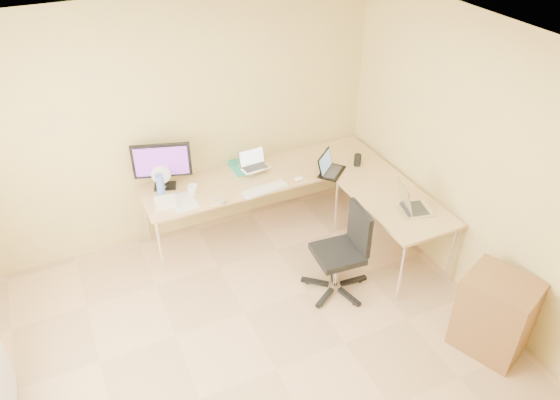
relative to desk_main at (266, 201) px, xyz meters
name	(u,v)px	position (x,y,z in m)	size (l,w,h in m)	color
floor	(276,370)	(-0.72, -1.85, -0.36)	(4.50, 4.50, 0.00)	tan
ceiling	(275,76)	(-0.72, -1.85, 2.24)	(4.50, 4.50, 0.00)	white
wall_back	(184,123)	(-0.72, 0.40, 0.93)	(4.50, 4.50, 0.00)	tan
wall_right	(501,184)	(1.38, -1.85, 0.93)	(4.50, 4.50, 0.00)	tan
desk_main	(266,201)	(0.00, 0.00, 0.00)	(2.65, 0.70, 0.73)	tan
desk_return	(390,228)	(0.98, -1.00, 0.00)	(0.70, 1.30, 0.73)	tan
monitor	(162,166)	(-1.04, 0.20, 0.62)	(0.59, 0.19, 0.50)	black
book_stack	(242,167)	(-0.18, 0.20, 0.39)	(0.22, 0.30, 0.05)	#208F75
laptop_center	(255,160)	(-0.09, 0.07, 0.51)	(0.31, 0.23, 0.20)	silver
laptop_black	(332,164)	(0.66, -0.29, 0.47)	(0.34, 0.25, 0.22)	black
keyboard	(265,189)	(-0.14, -0.30, 0.38)	(0.49, 0.14, 0.02)	white
mouse	(299,179)	(0.27, -0.27, 0.38)	(0.11, 0.07, 0.04)	white
mug	(192,190)	(-0.82, -0.05, 0.42)	(0.11, 0.11, 0.10)	white
cd_stack	(221,200)	(-0.61, -0.30, 0.38)	(0.14, 0.14, 0.03)	white
water_bottle	(161,187)	(-1.13, 0.00, 0.50)	(0.08, 0.08, 0.28)	#5577D7
papers	(183,202)	(-0.96, -0.15, 0.37)	(0.23, 0.33, 0.01)	silver
white_box	(165,202)	(-1.13, -0.13, 0.40)	(0.21, 0.15, 0.08)	white
desk_fan	(161,177)	(-1.07, 0.20, 0.49)	(0.19, 0.19, 0.24)	white
black_cup	(357,160)	(0.99, -0.27, 0.43)	(0.08, 0.08, 0.13)	black
laptop_return	(416,199)	(1.04, -1.23, 0.49)	(0.29, 0.37, 0.25)	silver
office_chair	(338,249)	(0.22, -1.20, 0.14)	(0.56, 0.56, 0.93)	black
cabinet	(494,315)	(1.07, -2.39, -0.01)	(0.45, 0.56, 0.78)	brown
radiator	(2,395)	(-2.75, -1.45, -0.02)	(0.09, 0.80, 0.55)	white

